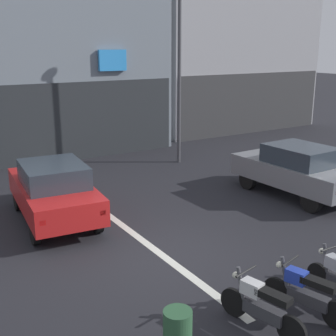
{
  "coord_description": "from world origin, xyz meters",
  "views": [
    {
      "loc": [
        -4.77,
        -7.94,
        4.63
      ],
      "look_at": [
        1.4,
        2.0,
        1.4
      ],
      "focal_mm": 47.62,
      "sensor_mm": 36.0,
      "label": 1
    }
  ],
  "objects_px": {
    "car_grey_parked_kerbside": "(296,169)",
    "motorcycle_blue_row_left_mid": "(305,292)",
    "motorcycle_white_row_leftmost": "(261,305)",
    "trash_bin": "(178,336)",
    "car_red_crossing_near": "(54,190)",
    "street_lamp": "(179,61)"
  },
  "relations": [
    {
      "from": "trash_bin",
      "to": "motorcycle_white_row_leftmost",
      "type": "bearing_deg",
      "value": -2.86
    },
    {
      "from": "car_grey_parked_kerbside",
      "to": "street_lamp",
      "type": "height_order",
      "value": "street_lamp"
    },
    {
      "from": "car_grey_parked_kerbside",
      "to": "motorcycle_blue_row_left_mid",
      "type": "relative_size",
      "value": 2.55
    },
    {
      "from": "car_grey_parked_kerbside",
      "to": "motorcycle_blue_row_left_mid",
      "type": "xyz_separation_m",
      "value": [
        -4.83,
        -4.7,
        -0.43
      ]
    },
    {
      "from": "motorcycle_white_row_leftmost",
      "to": "street_lamp",
      "type": "bearing_deg",
      "value": 63.84
    },
    {
      "from": "motorcycle_white_row_leftmost",
      "to": "trash_bin",
      "type": "bearing_deg",
      "value": 177.14
    },
    {
      "from": "street_lamp",
      "to": "trash_bin",
      "type": "height_order",
      "value": "street_lamp"
    },
    {
      "from": "car_red_crossing_near",
      "to": "trash_bin",
      "type": "height_order",
      "value": "car_red_crossing_near"
    },
    {
      "from": "motorcycle_blue_row_left_mid",
      "to": "car_red_crossing_near",
      "type": "bearing_deg",
      "value": 109.25
    },
    {
      "from": "motorcycle_white_row_leftmost",
      "to": "motorcycle_blue_row_left_mid",
      "type": "xyz_separation_m",
      "value": [
        0.94,
        -0.12,
        0.0
      ]
    },
    {
      "from": "street_lamp",
      "to": "car_red_crossing_near",
      "type": "bearing_deg",
      "value": -150.69
    },
    {
      "from": "car_red_crossing_near",
      "to": "street_lamp",
      "type": "distance_m",
      "value": 7.93
    },
    {
      "from": "motorcycle_white_row_leftmost",
      "to": "trash_bin",
      "type": "height_order",
      "value": "motorcycle_white_row_leftmost"
    },
    {
      "from": "street_lamp",
      "to": "trash_bin",
      "type": "bearing_deg",
      "value": -123.23
    },
    {
      "from": "street_lamp",
      "to": "motorcycle_blue_row_left_mid",
      "type": "height_order",
      "value": "street_lamp"
    },
    {
      "from": "car_grey_parked_kerbside",
      "to": "motorcycle_blue_row_left_mid",
      "type": "bearing_deg",
      "value": -135.8
    },
    {
      "from": "car_red_crossing_near",
      "to": "street_lamp",
      "type": "bearing_deg",
      "value": 29.31
    },
    {
      "from": "trash_bin",
      "to": "car_grey_parked_kerbside",
      "type": "bearing_deg",
      "value": 31.4
    },
    {
      "from": "motorcycle_white_row_leftmost",
      "to": "trash_bin",
      "type": "xyz_separation_m",
      "value": [
        -1.6,
        0.08,
        -0.03
      ]
    },
    {
      "from": "car_red_crossing_near",
      "to": "motorcycle_white_row_leftmost",
      "type": "bearing_deg",
      "value": -78.03
    },
    {
      "from": "trash_bin",
      "to": "motorcycle_blue_row_left_mid",
      "type": "bearing_deg",
      "value": -4.46
    },
    {
      "from": "motorcycle_white_row_leftmost",
      "to": "car_grey_parked_kerbside",
      "type": "bearing_deg",
      "value": 38.45
    }
  ]
}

